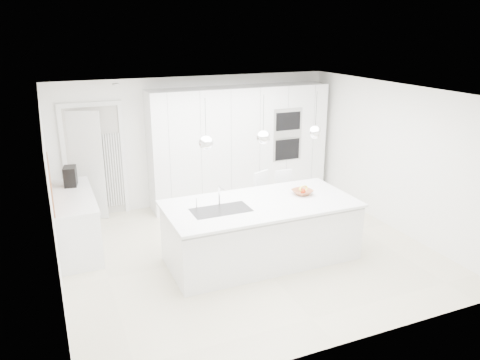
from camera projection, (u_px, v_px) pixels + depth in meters
name	position (u px, v px, depth m)	size (l,w,h in m)	color
floor	(247.00, 251.00, 7.39)	(5.50, 5.50, 0.00)	beige
wall_back	(196.00, 141.00, 9.19)	(5.50, 5.50, 0.00)	white
wall_left	(52.00, 202.00, 5.98)	(5.00, 5.00, 0.00)	white
ceiling	(248.00, 92.00, 6.62)	(5.50, 5.50, 0.00)	white
tall_cabinets	(240.00, 145.00, 9.26)	(3.60, 0.60, 2.30)	white
oven_stack	(288.00, 135.00, 9.26)	(0.62, 0.04, 1.05)	#A5A5A8
doorway_frame	(95.00, 163.00, 8.51)	(1.11, 0.08, 2.13)	white
hallway_door	(81.00, 166.00, 8.38)	(0.82, 0.04, 2.00)	white
radiator	(114.00, 170.00, 8.68)	(0.32, 0.04, 1.40)	white
left_base_cabinets	(76.00, 223.00, 7.40)	(0.60, 1.80, 0.86)	white
left_worktop	(72.00, 196.00, 7.26)	(0.62, 1.82, 0.04)	white
oak_backsplash	(50.00, 182.00, 7.07)	(0.02, 1.80, 0.50)	#B06B42
island_base	(262.00, 233.00, 7.03)	(2.80, 1.20, 0.86)	white
island_worktop	(261.00, 204.00, 6.94)	(2.84, 1.40, 0.04)	white
island_sink	(221.00, 215.00, 6.67)	(0.84, 0.44, 0.18)	#3F3F42
island_tap	(219.00, 195.00, 6.79)	(0.02, 0.02, 0.30)	white
pendant_left	(206.00, 143.00, 6.26)	(0.20, 0.20, 0.20)	white
pendant_mid	(263.00, 137.00, 6.58)	(0.20, 0.20, 0.20)	white
pendant_right	(315.00, 132.00, 6.89)	(0.20, 0.20, 0.20)	white
fruit_bowl	(302.00, 192.00, 7.26)	(0.31, 0.31, 0.08)	#B06B42
espresso_machine	(70.00, 176.00, 7.63)	(0.19, 0.30, 0.32)	black
bar_stool_left	(264.00, 204.00, 7.89)	(0.35, 0.49, 1.06)	white
bar_stool_right	(287.00, 201.00, 8.07)	(0.34, 0.47, 1.03)	white
apple_a	(303.00, 191.00, 7.22)	(0.08, 0.08, 0.08)	#BB2B0B
apple_b	(303.00, 192.00, 7.19)	(0.08, 0.08, 0.08)	#BB2B0B
banana_bunch	(303.00, 188.00, 7.21)	(0.19, 0.19, 0.03)	yellow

